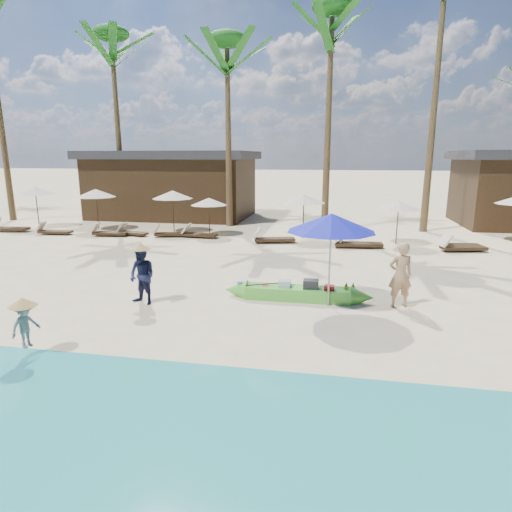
# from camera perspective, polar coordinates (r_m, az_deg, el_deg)

# --- Properties ---
(ground) EXTENTS (240.00, 240.00, 0.00)m
(ground) POSITION_cam_1_polar(r_m,az_deg,el_deg) (10.96, -4.55, -8.19)
(ground) COLOR #F7E0B7
(ground) RESTS_ON ground
(wet_sand_strip) EXTENTS (240.00, 4.50, 0.01)m
(wet_sand_strip) POSITION_cam_1_polar(r_m,az_deg,el_deg) (6.83, -16.41, -23.08)
(wet_sand_strip) COLOR tan
(wet_sand_strip) RESTS_ON ground
(green_canoe) EXTENTS (4.72, 0.67, 0.60)m
(green_canoe) POSITION_cam_1_polar(r_m,az_deg,el_deg) (12.24, 5.55, -4.89)
(green_canoe) COLOR #52C33B
(green_canoe) RESTS_ON ground
(tourist) EXTENTS (0.73, 0.57, 1.78)m
(tourist) POSITION_cam_1_polar(r_m,az_deg,el_deg) (12.06, 18.69, -2.40)
(tourist) COLOR tan
(tourist) RESTS_ON ground
(vendor_green) EXTENTS (0.94, 0.83, 1.60)m
(vendor_green) POSITION_cam_1_polar(r_m,az_deg,el_deg) (12.08, -14.93, -2.57)
(vendor_green) COLOR #161C3D
(vendor_green) RESTS_ON ground
(vendor_yellow) EXTENTS (0.51, 0.68, 0.94)m
(vendor_yellow) POSITION_cam_1_polar(r_m,az_deg,el_deg) (9.92, -28.41, -8.13)
(vendor_yellow) COLOR gray
(vendor_yellow) RESTS_ON ground
(blue_umbrella) EXTENTS (2.35, 2.35, 2.53)m
(blue_umbrella) POSITION_cam_1_polar(r_m,az_deg,el_deg) (11.36, 10.01, 4.39)
(blue_umbrella) COLOR #99999E
(blue_umbrella) RESTS_ON ground
(resort_parasol_2) EXTENTS (2.26, 2.26, 2.33)m
(resort_parasol_2) POSITION_cam_1_polar(r_m,az_deg,el_deg) (27.48, -27.36, 7.78)
(resort_parasol_2) COLOR #322314
(resort_parasol_2) RESTS_ON ground
(lounger_2_left) EXTENTS (2.04, 0.81, 0.68)m
(lounger_2_left) POSITION_cam_1_polar(r_m,az_deg,el_deg) (26.72, -30.15, 3.30)
(lounger_2_left) COLOR #322314
(lounger_2_left) RESTS_ON ground
(resort_parasol_3) EXTENTS (2.16, 2.16, 2.23)m
(resort_parasol_3) POSITION_cam_1_polar(r_m,az_deg,el_deg) (25.20, -20.58, 7.85)
(resort_parasol_3) COLOR #322314
(resort_parasol_3) RESTS_ON ground
(lounger_3_left) EXTENTS (1.82, 0.72, 0.60)m
(lounger_3_left) POSITION_cam_1_polar(r_m,az_deg,el_deg) (24.67, -25.44, 3.07)
(lounger_3_left) COLOR #322314
(lounger_3_left) RESTS_ON ground
(lounger_3_right) EXTENTS (1.88, 0.78, 0.62)m
(lounger_3_right) POSITION_cam_1_polar(r_m,az_deg,el_deg) (23.08, -19.15, 3.02)
(lounger_3_right) COLOR #322314
(lounger_3_right) RESTS_ON ground
(resort_parasol_4) EXTENTS (2.15, 2.15, 2.21)m
(resort_parasol_4) POSITION_cam_1_polar(r_m,az_deg,el_deg) (23.27, -11.07, 8.03)
(resort_parasol_4) COLOR #322314
(resort_parasol_4) RESTS_ON ground
(lounger_4_left) EXTENTS (1.73, 0.92, 0.56)m
(lounger_4_left) POSITION_cam_1_polar(r_m,az_deg,el_deg) (22.93, -16.27, 3.11)
(lounger_4_left) COLOR #322314
(lounger_4_left) RESTS_ON ground
(lounger_4_right) EXTENTS (1.79, 0.88, 0.58)m
(lounger_4_right) POSITION_cam_1_polar(r_m,az_deg,el_deg) (22.06, -11.57, 3.01)
(lounger_4_right) COLOR #322314
(lounger_4_right) RESTS_ON ground
(resort_parasol_5) EXTENTS (1.86, 1.86, 1.92)m
(resort_parasol_5) POSITION_cam_1_polar(r_m,az_deg,el_deg) (22.05, -6.30, 7.22)
(resort_parasol_5) COLOR #322314
(resort_parasol_5) RESTS_ON ground
(lounger_5_left) EXTENTS (1.82, 0.66, 0.61)m
(lounger_5_left) POSITION_cam_1_polar(r_m,az_deg,el_deg) (21.60, -7.73, 2.97)
(lounger_5_left) COLOR #322314
(lounger_5_left) RESTS_ON ground
(resort_parasol_6) EXTENTS (2.11, 2.11, 2.18)m
(resort_parasol_6) POSITION_cam_1_polar(r_m,az_deg,el_deg) (21.16, 6.39, 7.61)
(resort_parasol_6) COLOR #322314
(resort_parasol_6) RESTS_ON ground
(lounger_6_left) EXTENTS (2.07, 1.06, 0.67)m
(lounger_6_left) POSITION_cam_1_polar(r_m,az_deg,el_deg) (20.11, 2.08, 2.39)
(lounger_6_left) COLOR #322314
(lounger_6_left) RESTS_ON ground
(lounger_6_right) EXTENTS (1.96, 0.76, 0.65)m
(lounger_6_right) POSITION_cam_1_polar(r_m,az_deg,el_deg) (19.49, 12.72, 1.70)
(lounger_6_right) COLOR #322314
(lounger_6_right) RESTS_ON ground
(resort_parasol_7) EXTENTS (1.95, 1.95, 2.01)m
(resort_parasol_7) POSITION_cam_1_polar(r_m,az_deg,el_deg) (20.62, 18.49, 6.45)
(resort_parasol_7) COLOR #322314
(resort_parasol_7) RESTS_ON ground
(lounger_7_left) EXTENTS (1.96, 0.71, 0.65)m
(lounger_7_left) POSITION_cam_1_polar(r_m,az_deg,el_deg) (19.63, 13.50, 1.74)
(lounger_7_left) COLOR #322314
(lounger_7_left) RESTS_ON ground
(lounger_7_right) EXTENTS (1.77, 0.71, 0.58)m
(lounger_7_right) POSITION_cam_1_polar(r_m,az_deg,el_deg) (20.91, 25.27, 1.46)
(lounger_7_right) COLOR #322314
(lounger_7_right) RESTS_ON ground
(lounger_8_left) EXTENTS (2.03, 0.99, 0.66)m
(lounger_8_left) POSITION_cam_1_polar(r_m,az_deg,el_deg) (20.25, 25.58, 1.16)
(lounger_8_left) COLOR #322314
(lounger_8_left) RESTS_ON ground
(palm_2) EXTENTS (2.08, 2.08, 11.33)m
(palm_2) POSITION_cam_1_polar(r_m,az_deg,el_deg) (28.66, -18.50, 22.99)
(palm_2) COLOR brown
(palm_2) RESTS_ON ground
(palm_3) EXTENTS (2.08, 2.08, 10.52)m
(palm_3) POSITION_cam_1_polar(r_m,az_deg,el_deg) (25.29, -3.83, 23.60)
(palm_3) COLOR brown
(palm_3) RESTS_ON ground
(palm_4) EXTENTS (2.08, 2.08, 11.70)m
(palm_4) POSITION_cam_1_polar(r_m,az_deg,el_deg) (24.48, 9.97, 25.89)
(palm_4) COLOR brown
(palm_4) RESTS_ON ground
(palm_5) EXTENTS (2.08, 2.08, 13.60)m
(palm_5) POSITION_cam_1_polar(r_m,az_deg,el_deg) (25.62, 23.63, 27.64)
(palm_5) COLOR brown
(palm_5) RESTS_ON ground
(pavilion_west) EXTENTS (10.80, 6.60, 4.30)m
(pavilion_west) POSITION_cam_1_polar(r_m,az_deg,el_deg) (29.42, -10.97, 9.44)
(pavilion_west) COLOR #322314
(pavilion_west) RESTS_ON ground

